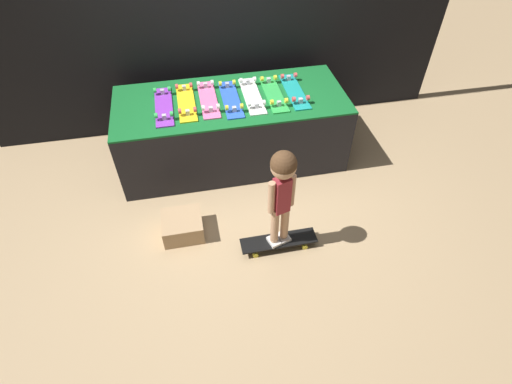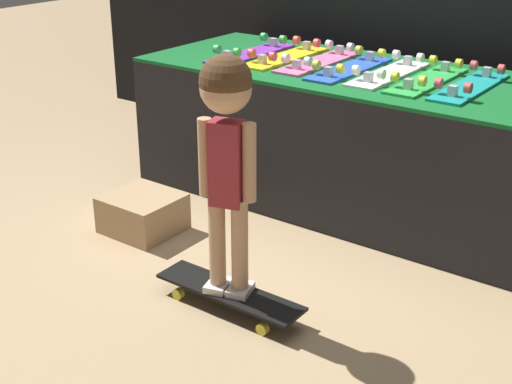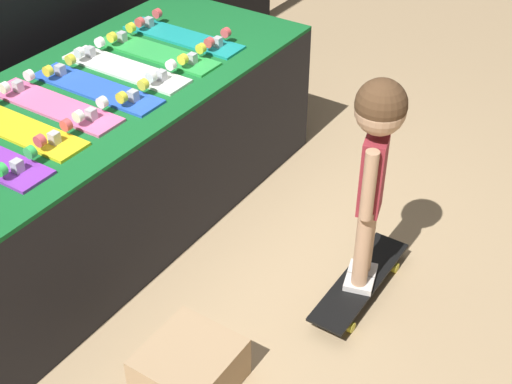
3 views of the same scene
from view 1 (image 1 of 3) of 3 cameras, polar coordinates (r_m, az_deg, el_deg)
The scene contains 13 objects.
ground_plane at distance 4.28m, azimuth -1.86°, elevation -0.28°, with size 16.00×16.00×0.00m, color tan.
back_wall at distance 4.75m, azimuth -5.59°, elevation 23.62°, with size 5.49×0.10×2.65m.
display_rack at distance 4.51m, azimuth -3.44°, elevation 8.92°, with size 2.44×1.02×0.78m.
skateboard_purple_on_rack at distance 4.25m, azimuth -13.06°, elevation 11.92°, with size 0.18×0.72×0.09m.
skateboard_yellow_on_rack at distance 4.27m, azimuth -9.95°, elevation 12.61°, with size 0.18×0.72×0.09m.
skateboard_pink_on_rack at distance 4.28m, azimuth -6.84°, elevation 13.10°, with size 0.18×0.72×0.09m.
skateboard_blue_on_rack at distance 4.26m, azimuth -3.63°, elevation 13.20°, with size 0.18×0.72×0.09m.
skateboard_white_on_rack at distance 4.31m, azimuth -0.57°, elevation 13.68°, with size 0.18×0.72×0.09m.
skateboard_green_on_rack at distance 4.35m, azimuth 2.52°, elevation 13.92°, with size 0.18×0.72×0.09m.
skateboard_teal_on_rack at distance 4.41m, azimuth 5.50°, elevation 14.22°, with size 0.18×0.72×0.09m.
skateboard_on_floor at distance 3.77m, azimuth 3.25°, elevation -7.04°, with size 0.72×0.18×0.09m.
child at distance 3.21m, azimuth 3.79°, elevation 1.23°, with size 0.24×0.21×1.05m.
storage_box at distance 3.91m, azimuth -10.43°, elevation -4.79°, with size 0.38×0.35×0.20m.
Camera 1 is at (-0.46, -2.98, 3.04)m, focal length 28.00 mm.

